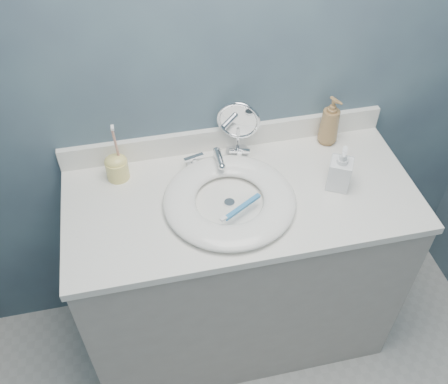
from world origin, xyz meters
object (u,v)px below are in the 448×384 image
object	(u,v)px
soap_bottle_amber	(330,121)
soap_bottle_clear	(341,168)
makeup_mirror	(238,126)
toothbrush_holder	(117,166)

from	to	relation	value
soap_bottle_amber	soap_bottle_clear	world-z (taller)	soap_bottle_amber
makeup_mirror	soap_bottle_clear	xyz separation A→B (m)	(0.30, -0.24, -0.04)
soap_bottle_amber	toothbrush_holder	world-z (taller)	toothbrush_holder
makeup_mirror	soap_bottle_clear	bearing A→B (deg)	-17.01
makeup_mirror	soap_bottle_amber	bearing A→B (deg)	20.93
soap_bottle_amber	soap_bottle_clear	bearing A→B (deg)	-126.37
makeup_mirror	toothbrush_holder	xyz separation A→B (m)	(-0.45, -0.04, -0.07)
makeup_mirror	toothbrush_holder	distance (m)	0.45
toothbrush_holder	soap_bottle_amber	bearing A→B (deg)	2.21
soap_bottle_amber	toothbrush_holder	xyz separation A→B (m)	(-0.80, -0.03, -0.05)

